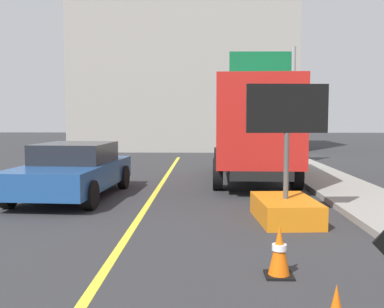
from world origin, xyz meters
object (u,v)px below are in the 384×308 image
at_px(traffic_cone_mid_lane, 279,251).
at_px(pickup_car, 73,170).
at_px(highway_guide_sign, 275,85).
at_px(arrow_board_trailer, 286,197).
at_px(box_truck, 252,127).

bearing_deg(traffic_cone_mid_lane, pickup_car, 127.55).
relative_size(pickup_car, highway_guide_sign, 0.93).
xyz_separation_m(arrow_board_trailer, traffic_cone_mid_lane, (-0.63, -3.11, -0.15)).
relative_size(box_truck, highway_guide_sign, 1.42).
bearing_deg(pickup_car, traffic_cone_mid_lane, -52.45).
height_order(pickup_car, highway_guide_sign, highway_guide_sign).
distance_m(arrow_board_trailer, highway_guide_sign, 10.87).
relative_size(box_truck, pickup_car, 1.53).
bearing_deg(pickup_car, box_truck, 32.33).
bearing_deg(traffic_cone_mid_lane, arrow_board_trailer, 78.48).
relative_size(arrow_board_trailer, traffic_cone_mid_lane, 4.00).
bearing_deg(arrow_board_trailer, traffic_cone_mid_lane, -101.52).
xyz_separation_m(box_truck, pickup_car, (-4.91, -3.11, -1.05)).
height_order(arrow_board_trailer, traffic_cone_mid_lane, arrow_board_trailer).
relative_size(arrow_board_trailer, highway_guide_sign, 0.54).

